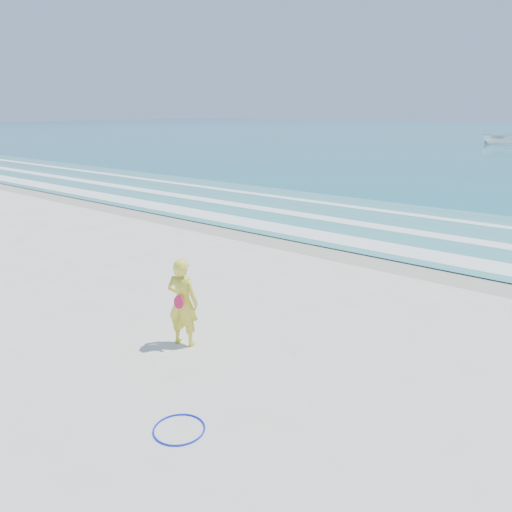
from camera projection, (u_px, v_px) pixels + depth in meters
The scene contains 9 objects.
ground at pixel (141, 341), 10.75m from camera, with size 400.00×400.00×0.00m, color silver.
wet_sand at pixel (348, 253), 17.42m from camera, with size 400.00×2.40×0.00m, color #B2A893.
shallow at pixel (407, 227), 21.12m from camera, with size 400.00×10.00×0.01m, color #59B7AD.
foam_near at pixel (366, 244), 18.37m from camera, with size 400.00×1.40×0.01m, color white.
foam_mid at pixel (399, 230), 20.52m from camera, with size 400.00×0.90×0.01m, color white.
foam_far at pixel (429, 217), 22.97m from camera, with size 400.00×0.60×0.01m, color white.
hoop at pixel (179, 429), 7.78m from camera, with size 0.82×0.82×0.03m, color #0B1DD0.
boat at pixel (500, 139), 69.85m from camera, with size 1.65×4.40×1.70m, color white.
woman at pixel (183, 302), 10.39m from camera, with size 0.80×0.64×1.89m.
Camera 1 is at (8.13, -6.00, 4.81)m, focal length 35.00 mm.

